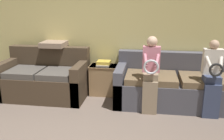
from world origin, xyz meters
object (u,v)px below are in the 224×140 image
(couch_side, at_px, (45,80))
(book_stack, at_px, (104,63))
(child_left_seated, at_px, (151,71))
(child_right_seated, at_px, (212,76))
(couch_main, at_px, (177,86))
(side_shelf, at_px, (104,80))
(throw_pillow, at_px, (54,44))

(couch_side, distance_m, book_stack, 1.20)
(child_left_seated, height_order, child_right_seated, child_left_seated)
(couch_main, xyz_separation_m, book_stack, (-1.41, 0.25, 0.32))
(couch_main, bearing_deg, child_right_seated, -39.29)
(couch_main, xyz_separation_m, child_right_seated, (0.49, -0.40, 0.35))
(child_right_seated, xyz_separation_m, side_shelf, (-1.91, 0.66, -0.37))
(book_stack, height_order, throw_pillow, throw_pillow)
(child_right_seated, distance_m, book_stack, 2.01)
(child_right_seated, relative_size, book_stack, 4.26)
(couch_main, distance_m, throw_pillow, 2.53)
(child_left_seated, bearing_deg, child_right_seated, -0.16)
(couch_side, height_order, throw_pillow, throw_pillow)
(couch_side, height_order, child_left_seated, child_left_seated)
(child_right_seated, bearing_deg, book_stack, 161.14)
(book_stack, bearing_deg, child_left_seated, -35.12)
(child_right_seated, bearing_deg, side_shelf, 161.06)
(side_shelf, relative_size, throw_pillow, 1.28)
(child_right_seated, xyz_separation_m, book_stack, (-1.90, 0.65, -0.03))
(couch_main, bearing_deg, throw_pillow, 173.55)
(couch_main, height_order, throw_pillow, throw_pillow)
(child_left_seated, distance_m, side_shelf, 1.20)
(book_stack, relative_size, throw_pillow, 0.62)
(couch_side, xyz_separation_m, side_shelf, (1.12, 0.28, -0.04))
(side_shelf, distance_m, book_stack, 0.34)
(child_right_seated, height_order, side_shelf, child_right_seated)
(couch_side, relative_size, side_shelf, 2.71)
(couch_side, distance_m, child_right_seated, 3.07)
(side_shelf, height_order, book_stack, book_stack)
(child_left_seated, height_order, throw_pillow, child_left_seated)
(child_left_seated, relative_size, throw_pillow, 2.74)
(couch_side, distance_m, child_left_seated, 2.11)
(side_shelf, distance_m, throw_pillow, 1.22)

